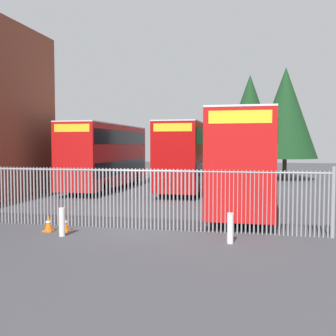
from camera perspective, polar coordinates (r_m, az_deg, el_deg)
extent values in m
plane|color=#3D3D42|center=(22.61, 2.17, -4.50)|extent=(100.00, 100.00, 0.00)
cylinder|color=gray|center=(17.21, -22.26, -3.50)|extent=(0.06, 0.06, 2.20)
cylinder|color=gray|center=(17.13, -21.87, -3.52)|extent=(0.06, 0.06, 2.20)
cylinder|color=gray|center=(17.05, -21.48, -3.54)|extent=(0.06, 0.06, 2.20)
cylinder|color=gray|center=(16.98, -21.09, -3.56)|extent=(0.06, 0.06, 2.20)
cylinder|color=gray|center=(16.90, -20.69, -3.59)|extent=(0.06, 0.06, 2.20)
cylinder|color=gray|center=(16.82, -20.29, -3.61)|extent=(0.06, 0.06, 2.20)
cylinder|color=gray|center=(16.75, -19.89, -3.63)|extent=(0.06, 0.06, 2.20)
cylinder|color=gray|center=(16.67, -19.48, -3.65)|extent=(0.06, 0.06, 2.20)
cylinder|color=gray|center=(16.60, -19.07, -3.67)|extent=(0.06, 0.06, 2.20)
cylinder|color=gray|center=(16.53, -18.65, -3.70)|extent=(0.06, 0.06, 2.20)
cylinder|color=gray|center=(16.46, -18.23, -3.72)|extent=(0.06, 0.06, 2.20)
cylinder|color=gray|center=(16.39, -17.81, -3.74)|extent=(0.06, 0.06, 2.20)
cylinder|color=gray|center=(16.32, -17.38, -3.76)|extent=(0.06, 0.06, 2.20)
cylinder|color=gray|center=(16.25, -16.95, -3.78)|extent=(0.06, 0.06, 2.20)
cylinder|color=gray|center=(16.18, -16.52, -3.81)|extent=(0.06, 0.06, 2.20)
cylinder|color=gray|center=(16.11, -16.08, -3.83)|extent=(0.06, 0.06, 2.20)
cylinder|color=gray|center=(16.05, -15.64, -3.85)|extent=(0.06, 0.06, 2.20)
cylinder|color=gray|center=(15.98, -15.20, -3.87)|extent=(0.06, 0.06, 2.20)
cylinder|color=gray|center=(15.92, -14.75, -3.89)|extent=(0.06, 0.06, 2.20)
cylinder|color=gray|center=(15.86, -14.30, -3.91)|extent=(0.06, 0.06, 2.20)
cylinder|color=gray|center=(15.79, -13.84, -3.94)|extent=(0.06, 0.06, 2.20)
cylinder|color=gray|center=(15.73, -13.38, -3.96)|extent=(0.06, 0.06, 2.20)
cylinder|color=gray|center=(15.67, -12.92, -3.98)|extent=(0.06, 0.06, 2.20)
cylinder|color=gray|center=(15.61, -12.45, -4.00)|extent=(0.06, 0.06, 2.20)
cylinder|color=gray|center=(15.56, -11.98, -4.02)|extent=(0.06, 0.06, 2.20)
cylinder|color=gray|center=(15.50, -11.51, -4.04)|extent=(0.06, 0.06, 2.20)
cylinder|color=gray|center=(15.44, -11.03, -4.06)|extent=(0.06, 0.06, 2.20)
cylinder|color=gray|center=(15.39, -10.55, -4.08)|extent=(0.06, 0.06, 2.20)
cylinder|color=gray|center=(15.33, -10.07, -4.10)|extent=(0.06, 0.06, 2.20)
cylinder|color=gray|center=(15.28, -9.58, -4.13)|extent=(0.06, 0.06, 2.20)
cylinder|color=gray|center=(15.23, -9.09, -4.15)|extent=(0.06, 0.06, 2.20)
cylinder|color=gray|center=(15.18, -8.60, -4.17)|extent=(0.06, 0.06, 2.20)
cylinder|color=gray|center=(15.13, -8.10, -4.19)|extent=(0.06, 0.06, 2.20)
cylinder|color=gray|center=(15.08, -7.60, -4.21)|extent=(0.06, 0.06, 2.20)
cylinder|color=gray|center=(15.04, -7.10, -4.23)|extent=(0.06, 0.06, 2.20)
cylinder|color=gray|center=(14.99, -6.59, -4.24)|extent=(0.06, 0.06, 2.20)
cylinder|color=gray|center=(14.95, -6.08, -4.26)|extent=(0.06, 0.06, 2.20)
cylinder|color=gray|center=(14.90, -5.57, -4.28)|extent=(0.06, 0.06, 2.20)
cylinder|color=gray|center=(14.86, -5.05, -4.30)|extent=(0.06, 0.06, 2.20)
cylinder|color=gray|center=(14.82, -4.54, -4.32)|extent=(0.06, 0.06, 2.20)
cylinder|color=gray|center=(14.78, -4.01, -4.34)|extent=(0.06, 0.06, 2.20)
cylinder|color=gray|center=(14.74, -3.49, -4.36)|extent=(0.06, 0.06, 2.20)
cylinder|color=gray|center=(14.70, -2.96, -4.37)|extent=(0.06, 0.06, 2.20)
cylinder|color=gray|center=(14.67, -2.43, -4.39)|extent=(0.06, 0.06, 2.20)
cylinder|color=gray|center=(14.63, -1.90, -4.41)|extent=(0.06, 0.06, 2.20)
cylinder|color=gray|center=(14.60, -1.37, -4.43)|extent=(0.06, 0.06, 2.20)
cylinder|color=gray|center=(14.57, -0.83, -4.44)|extent=(0.06, 0.06, 2.20)
cylinder|color=gray|center=(14.54, -0.29, -4.46)|extent=(0.06, 0.06, 2.20)
cylinder|color=gray|center=(14.51, 0.25, -4.47)|extent=(0.06, 0.06, 2.20)
cylinder|color=gray|center=(14.48, 0.80, -4.49)|extent=(0.06, 0.06, 2.20)
cylinder|color=gray|center=(14.45, 1.34, -4.51)|extent=(0.06, 0.06, 2.20)
cylinder|color=gray|center=(14.42, 1.89, -4.52)|extent=(0.06, 0.06, 2.20)
cylinder|color=gray|center=(14.40, 2.44, -4.53)|extent=(0.06, 0.06, 2.20)
cylinder|color=gray|center=(14.38, 2.99, -4.55)|extent=(0.06, 0.06, 2.20)
cylinder|color=gray|center=(14.35, 3.54, -4.56)|extent=(0.06, 0.06, 2.20)
cylinder|color=gray|center=(14.33, 4.10, -4.58)|extent=(0.06, 0.06, 2.20)
cylinder|color=gray|center=(14.32, 4.66, -4.59)|extent=(0.06, 0.06, 2.20)
cylinder|color=gray|center=(14.30, 5.22, -4.60)|extent=(0.06, 0.06, 2.20)
cylinder|color=gray|center=(14.28, 5.77, -4.61)|extent=(0.06, 0.06, 2.20)
cylinder|color=gray|center=(14.27, 6.34, -4.63)|extent=(0.06, 0.06, 2.20)
cylinder|color=gray|center=(14.25, 6.90, -4.64)|extent=(0.06, 0.06, 2.20)
cylinder|color=gray|center=(14.24, 7.46, -4.65)|extent=(0.06, 0.06, 2.20)
cylinder|color=gray|center=(14.23, 8.03, -4.66)|extent=(0.06, 0.06, 2.20)
cylinder|color=gray|center=(14.22, 8.59, -4.67)|extent=(0.06, 0.06, 2.20)
cylinder|color=gray|center=(14.21, 9.16, -4.68)|extent=(0.06, 0.06, 2.20)
cylinder|color=gray|center=(14.20, 9.72, -4.69)|extent=(0.06, 0.06, 2.20)
cylinder|color=gray|center=(14.20, 10.29, -4.70)|extent=(0.06, 0.06, 2.20)
cylinder|color=gray|center=(14.19, 10.86, -4.70)|extent=(0.06, 0.06, 2.20)
cylinder|color=gray|center=(14.19, 11.42, -4.71)|extent=(0.06, 0.06, 2.20)
cylinder|color=gray|center=(14.19, 11.99, -4.72)|extent=(0.06, 0.06, 2.20)
cylinder|color=gray|center=(14.19, 12.56, -4.73)|extent=(0.06, 0.06, 2.20)
cylinder|color=gray|center=(14.19, 13.13, -4.73)|extent=(0.06, 0.06, 2.20)
cylinder|color=gray|center=(14.19, 13.69, -4.74)|extent=(0.06, 0.06, 2.20)
cylinder|color=gray|center=(14.20, 14.26, -4.74)|extent=(0.06, 0.06, 2.20)
cylinder|color=gray|center=(14.20, 14.83, -4.75)|extent=(0.06, 0.06, 2.20)
cylinder|color=gray|center=(14.21, 15.39, -4.75)|extent=(0.06, 0.06, 2.20)
cylinder|color=gray|center=(14.22, 15.96, -4.76)|extent=(0.06, 0.06, 2.20)
cylinder|color=gray|center=(14.23, 16.52, -4.76)|extent=(0.06, 0.06, 2.20)
cylinder|color=gray|center=(14.24, 17.09, -4.76)|extent=(0.06, 0.06, 2.20)
cylinder|color=gray|center=(14.25, 17.65, -4.77)|extent=(0.06, 0.06, 2.20)
cylinder|color=gray|center=(14.27, 18.21, -4.77)|extent=(0.06, 0.06, 2.20)
cylinder|color=gray|center=(14.28, 18.78, -4.77)|extent=(0.06, 0.06, 2.20)
cylinder|color=gray|center=(14.30, 19.34, -4.77)|extent=(0.06, 0.06, 2.20)
cylinder|color=gray|center=(14.32, 19.89, -4.77)|extent=(0.06, 0.06, 2.20)
cylinder|color=gray|center=(14.33, 20.45, -4.77)|extent=(0.06, 0.06, 2.20)
cylinder|color=gray|center=(14.36, 21.01, -4.77)|extent=(0.06, 0.06, 2.20)
cylinder|color=gray|center=(14.38, 21.56, -4.77)|extent=(0.06, 0.06, 2.20)
cylinder|color=gray|center=(14.40, 22.11, -4.77)|extent=(0.06, 0.06, 2.20)
cylinder|color=gray|center=(14.92, -6.87, -0.35)|extent=(14.71, 0.07, 0.07)
cylinder|color=gray|center=(14.39, 22.12, -4.48)|extent=(0.14, 0.14, 2.35)
cube|color=red|center=(19.45, 10.63, 1.13)|extent=(2.50, 10.80, 4.00)
cube|color=black|center=(19.49, 10.60, -1.22)|extent=(2.54, 10.37, 0.90)
cube|color=black|center=(19.44, 10.67, 4.67)|extent=(2.54, 10.37, 0.90)
cube|color=yellow|center=(14.12, 10.04, 7.06)|extent=(2.12, 0.12, 0.44)
cube|color=silver|center=(19.48, 10.69, 7.11)|extent=(2.50, 10.80, 0.08)
cylinder|color=black|center=(16.36, 6.33, -5.66)|extent=(0.30, 1.04, 1.04)
cylinder|color=black|center=(16.29, 14.09, -5.78)|extent=(0.30, 1.04, 1.04)
cylinder|color=black|center=(22.60, 8.02, -3.21)|extent=(0.30, 1.04, 1.04)
cylinder|color=black|center=(22.55, 13.61, -3.28)|extent=(0.30, 1.04, 1.04)
cube|color=#B70C0C|center=(27.35, 2.93, 1.78)|extent=(2.50, 10.80, 4.00)
cube|color=black|center=(27.38, 2.93, 0.11)|extent=(2.54, 10.37, 0.90)
cube|color=black|center=(27.35, 2.94, 4.30)|extent=(2.54, 10.37, 0.90)
cube|color=yellow|center=(22.10, 0.66, 5.72)|extent=(2.12, 0.12, 0.44)
cube|color=silver|center=(27.37, 2.95, 6.03)|extent=(2.50, 10.80, 0.08)
cylinder|color=black|center=(24.40, -0.92, -2.70)|extent=(0.30, 1.04, 1.04)
cylinder|color=black|center=(24.00, 4.20, -2.81)|extent=(0.30, 1.04, 1.04)
cylinder|color=black|center=(30.56, 1.80, -1.50)|extent=(0.30, 1.04, 1.04)
cylinder|color=black|center=(30.24, 5.90, -1.56)|extent=(0.30, 1.04, 1.04)
cube|color=red|center=(28.40, -8.58, 1.80)|extent=(2.50, 10.80, 4.00)
cube|color=black|center=(28.43, -8.56, 0.19)|extent=(2.54, 10.37, 0.90)
cube|color=black|center=(28.40, -8.60, 4.22)|extent=(2.54, 10.37, 0.90)
cube|color=yellow|center=(23.49, -13.30, 5.48)|extent=(2.12, 0.12, 0.44)
cube|color=silver|center=(28.42, -8.61, 5.90)|extent=(2.50, 10.80, 0.08)
cylinder|color=black|center=(25.88, -13.47, -2.45)|extent=(0.30, 1.04, 1.04)
cylinder|color=black|center=(25.00, -8.93, -2.60)|extent=(0.30, 1.04, 1.04)
cylinder|color=black|center=(31.66, -8.49, -1.37)|extent=(0.30, 1.04, 1.04)
cylinder|color=black|center=(30.95, -4.68, -1.45)|extent=(0.30, 1.04, 1.04)
cylinder|color=silver|center=(14.16, -14.63, -7.33)|extent=(0.20, 0.20, 0.95)
cylinder|color=silver|center=(12.85, 8.71, -8.34)|extent=(0.20, 0.20, 0.95)
cube|color=orange|center=(15.11, -16.38, -8.45)|extent=(0.34, 0.34, 0.04)
cone|color=orange|center=(15.06, -16.40, -7.35)|extent=(0.28, 0.28, 0.55)
cylinder|color=white|center=(15.05, -16.40, -7.24)|extent=(0.19, 0.19, 0.07)
cube|color=orange|center=(14.98, -14.24, -8.52)|extent=(0.34, 0.34, 0.04)
cone|color=orange|center=(14.92, -14.25, -7.41)|extent=(0.28, 0.28, 0.55)
cylinder|color=white|center=(14.92, -14.26, -7.31)|extent=(0.19, 0.19, 0.07)
cylinder|color=#4C3823|center=(36.92, 16.00, -0.14)|extent=(0.36, 0.36, 1.89)
cone|color=#143819|center=(36.97, 16.12, 7.41)|extent=(5.49, 5.49, 7.85)
cylinder|color=#4C3823|center=(39.64, 11.30, 0.27)|extent=(0.36, 0.36, 2.07)
cone|color=#143819|center=(39.69, 11.38, 7.26)|extent=(5.33, 5.33, 7.61)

